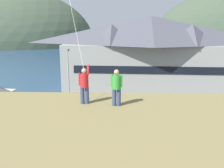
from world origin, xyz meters
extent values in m
plane|color=#66604C|center=(0.00, 0.00, 0.00)|extent=(600.00, 600.00, 0.00)
cube|color=slate|center=(0.00, 5.00, 0.05)|extent=(40.00, 20.00, 0.10)
cube|color=navy|center=(0.00, 60.00, 0.01)|extent=(360.00, 84.00, 0.03)
ellipsoid|color=#42513D|center=(-54.07, 113.97, 0.00)|extent=(83.62, 71.56, 55.62)
cube|color=#999E99|center=(6.60, 20.80, 3.81)|extent=(27.15, 10.59, 7.63)
cube|color=black|center=(6.40, 16.03, 4.20)|extent=(22.74, 1.04, 1.10)
pyramid|color=#4C4C56|center=(6.60, 20.80, 9.76)|extent=(28.79, 11.60, 4.26)
pyramid|color=#4C4C56|center=(0.51, 19.40, 9.14)|extent=(5.42, 5.42, 2.98)
pyramid|color=#4C4C56|center=(12.55, 18.89, 9.14)|extent=(5.42, 5.42, 2.98)
cube|color=#70604C|center=(-0.79, 33.67, 0.35)|extent=(3.20, 14.26, 0.70)
cube|color=silver|center=(-4.49, 30.32, 0.45)|extent=(2.73, 8.35, 0.90)
cube|color=white|center=(-4.49, 30.32, 0.98)|extent=(2.65, 8.10, 0.16)
cube|color=silver|center=(-4.50, 29.70, 1.61)|extent=(1.89, 2.51, 1.10)
cube|color=navy|center=(2.45, 35.20, 0.45)|extent=(2.13, 5.91, 0.90)
cube|color=navy|center=(2.45, 35.20, 0.98)|extent=(2.07, 5.73, 0.16)
cube|color=silver|center=(2.47, 34.77, 1.61)|extent=(1.38, 1.81, 1.10)
cube|color=#236633|center=(-5.03, 6.45, 0.82)|extent=(4.28, 1.99, 0.80)
cube|color=#1E562B|center=(-4.88, 6.45, 1.57)|extent=(2.17, 1.69, 0.70)
cube|color=black|center=(-4.88, 6.45, 1.54)|extent=(2.21, 1.73, 0.32)
cylinder|color=black|center=(-6.44, 7.30, 0.42)|extent=(0.65, 0.25, 0.64)
cylinder|color=black|center=(-6.35, 5.47, 0.42)|extent=(0.65, 0.25, 0.64)
cylinder|color=black|center=(-3.71, 7.43, 0.42)|extent=(0.65, 0.25, 0.64)
cylinder|color=black|center=(-3.63, 5.59, 0.42)|extent=(0.65, 0.25, 0.64)
cube|color=#B28923|center=(3.94, -0.29, 0.82)|extent=(4.24, 1.90, 0.80)
cube|color=olive|center=(4.09, -0.29, 1.57)|extent=(2.14, 1.65, 0.70)
cube|color=black|center=(4.09, -0.29, 1.54)|extent=(2.18, 1.68, 0.32)
cylinder|color=black|center=(2.60, 0.66, 0.42)|extent=(0.64, 0.23, 0.64)
cylinder|color=black|center=(2.55, -1.18, 0.42)|extent=(0.64, 0.23, 0.64)
cylinder|color=black|center=(5.33, 0.60, 0.42)|extent=(0.64, 0.23, 0.64)
cylinder|color=black|center=(5.28, -1.24, 0.42)|extent=(0.64, 0.23, 0.64)
cube|color=#B28923|center=(10.26, 0.45, 0.82)|extent=(4.24, 1.90, 0.80)
cube|color=olive|center=(10.11, 0.45, 1.57)|extent=(2.14, 1.65, 0.70)
cube|color=black|center=(10.11, 0.45, 1.54)|extent=(2.18, 1.68, 0.32)
cylinder|color=black|center=(8.92, -0.50, 0.42)|extent=(0.65, 0.24, 0.64)
cylinder|color=black|center=(8.87, 1.33, 0.42)|extent=(0.65, 0.24, 0.64)
cube|color=silver|center=(-0.83, -0.39, 0.82)|extent=(4.33, 2.13, 0.80)
cube|color=beige|center=(-0.98, -0.40, 1.57)|extent=(2.22, 1.76, 0.70)
cube|color=black|center=(-0.98, -0.40, 1.54)|extent=(2.27, 1.80, 0.32)
cylinder|color=black|center=(0.60, -1.20, 0.42)|extent=(0.66, 0.27, 0.64)
cylinder|color=black|center=(0.45, 0.63, 0.42)|extent=(0.66, 0.27, 0.64)
cylinder|color=black|center=(-2.12, -1.41, 0.42)|extent=(0.66, 0.27, 0.64)
cylinder|color=black|center=(-2.27, 0.42, 0.42)|extent=(0.66, 0.27, 0.64)
cube|color=black|center=(3.42, 6.27, 0.82)|extent=(4.20, 1.81, 0.80)
cube|color=black|center=(3.57, 6.27, 1.57)|extent=(2.10, 1.61, 0.70)
cube|color=black|center=(3.57, 6.27, 1.54)|extent=(2.15, 1.64, 0.32)
cylinder|color=black|center=(2.05, 7.18, 0.42)|extent=(0.64, 0.22, 0.64)
cylinder|color=black|center=(2.06, 5.35, 0.42)|extent=(0.64, 0.22, 0.64)
cylinder|color=black|center=(4.78, 7.19, 0.42)|extent=(0.64, 0.22, 0.64)
cylinder|color=black|center=(4.79, 5.36, 0.42)|extent=(0.64, 0.22, 0.64)
cube|color=silver|center=(11.75, 6.68, 0.82)|extent=(4.24, 1.90, 0.80)
cube|color=beige|center=(11.60, 6.68, 1.57)|extent=(2.14, 1.65, 0.70)
cube|color=black|center=(11.60, 6.68, 1.54)|extent=(2.18, 1.68, 0.32)
cylinder|color=black|center=(13.10, 7.63, 0.42)|extent=(0.64, 0.23, 0.64)
cylinder|color=black|center=(10.41, 5.73, 0.42)|extent=(0.64, 0.23, 0.64)
cylinder|color=black|center=(10.37, 7.57, 0.42)|extent=(0.64, 0.23, 0.64)
cylinder|color=#ADADB2|center=(-4.53, 10.50, 3.90)|extent=(0.16, 0.16, 7.60)
cube|color=#4C4C51|center=(-4.53, 10.85, 7.60)|extent=(0.24, 0.70, 0.20)
cylinder|color=#384770|center=(0.01, -7.90, 7.37)|extent=(0.20, 0.20, 0.82)
cylinder|color=#384770|center=(0.23, -7.88, 7.37)|extent=(0.20, 0.20, 0.82)
cylinder|color=red|center=(0.12, -7.89, 8.10)|extent=(0.40, 0.40, 0.64)
sphere|color=tan|center=(0.12, -7.89, 8.58)|extent=(0.24, 0.24, 0.24)
cylinder|color=red|center=(0.29, -7.70, 8.60)|extent=(0.15, 0.56, 0.43)
cylinder|color=red|center=(-0.10, -7.90, 8.17)|extent=(0.11, 0.11, 0.60)
cylinder|color=#384770|center=(1.55, -8.14, 7.37)|extent=(0.20, 0.20, 0.82)
cylinder|color=#384770|center=(1.77, -8.17, 7.37)|extent=(0.20, 0.20, 0.82)
cylinder|color=green|center=(1.66, -8.16, 8.10)|extent=(0.40, 0.40, 0.64)
sphere|color=tan|center=(1.66, -8.16, 8.58)|extent=(0.24, 0.24, 0.24)
cylinder|color=green|center=(1.44, -8.13, 8.17)|extent=(0.11, 0.11, 0.60)
cylinder|color=green|center=(1.88, -8.18, 8.17)|extent=(0.11, 0.11, 0.60)
cylinder|color=silver|center=(-0.93, -5.00, 11.63)|extent=(2.63, 5.29, 9.35)
camera|label=1|loc=(1.83, -19.47, 10.77)|focal=40.18mm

